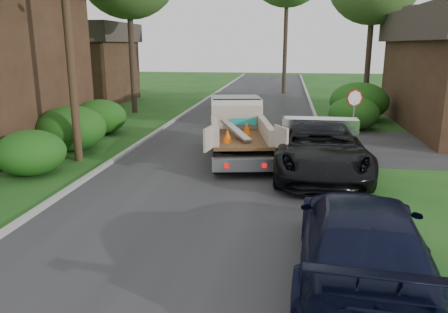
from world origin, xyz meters
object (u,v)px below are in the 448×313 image
stop_sign (354,106)px  flatbed_truck (237,125)px  utility_pole (67,20)px  house_left_far (80,62)px  black_pickup (319,148)px  navy_suv (361,238)px

stop_sign → flatbed_truck: 5.25m
utility_pole → house_left_far: bearing=115.2°
stop_sign → black_pickup: stop_sign is taller
stop_sign → utility_pole: utility_pole is taller
utility_pole → navy_suv: (9.28, -7.48, -4.35)m
house_left_far → flatbed_truck: 20.57m
house_left_far → flatbed_truck: size_ratio=1.24×
stop_sign → navy_suv: size_ratio=0.44×
stop_sign → utility_pole: bearing=-159.4°
stop_sign → flatbed_truck: stop_sign is taller
flatbed_truck → navy_suv: 10.06m
flatbed_truck → navy_suv: (3.40, -9.46, -0.37)m
house_left_far → navy_suv: house_left_far is taller
utility_pole → house_left_far: utility_pole is taller
flatbed_truck → black_pickup: flatbed_truck is taller
utility_pole → flatbed_truck: (5.88, 1.98, -3.98)m
house_left_far → flatbed_truck: bearing=-47.3°
stop_sign → utility_pole: 11.91m
black_pickup → navy_suv: bearing=-88.0°
flatbed_truck → navy_suv: flatbed_truck is taller
utility_pole → stop_sign: bearing=20.6°
stop_sign → house_left_far: house_left_far is taller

